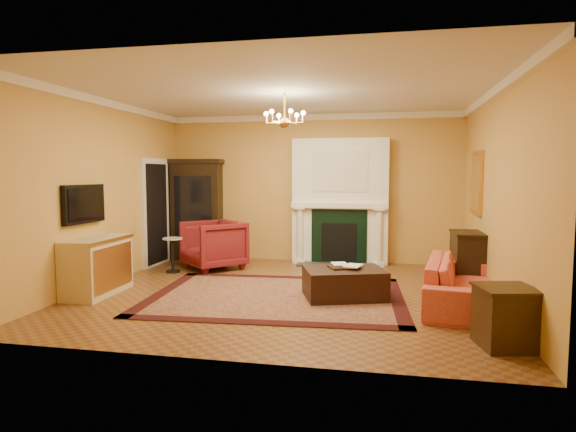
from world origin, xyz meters
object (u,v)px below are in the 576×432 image
(wingback_armchair, at_px, (213,242))
(end_table, at_px, (506,319))
(commode, at_px, (97,266))
(leather_ottoman, at_px, (344,283))
(china_cabinet, at_px, (197,212))
(coral_sofa, at_px, (461,275))
(console_table, at_px, (467,260))
(pedestal_table, at_px, (173,252))

(wingback_armchair, height_order, end_table, wingback_armchair)
(commode, relative_size, leather_ottoman, 1.02)
(china_cabinet, distance_m, leather_ottoman, 4.32)
(wingback_armchair, distance_m, end_table, 5.55)
(commode, bearing_deg, coral_sofa, 3.59)
(china_cabinet, bearing_deg, leather_ottoman, -43.28)
(china_cabinet, height_order, wingback_armchair, china_cabinet)
(china_cabinet, xyz_separation_m, end_table, (5.12, -4.32, -0.70))
(wingback_armchair, relative_size, console_table, 1.19)
(end_table, distance_m, console_table, 2.76)
(leather_ottoman, bearing_deg, wingback_armchair, 128.83)
(coral_sofa, bearing_deg, pedestal_table, 84.13)
(end_table, bearing_deg, wingback_armchair, 142.77)
(end_table, bearing_deg, commode, 167.87)
(coral_sofa, xyz_separation_m, end_table, (0.21, -1.59, -0.12))
(china_cabinet, xyz_separation_m, console_table, (5.18, -1.56, -0.58))
(china_cabinet, distance_m, pedestal_table, 1.57)
(commode, relative_size, coral_sofa, 0.52)
(coral_sofa, height_order, leather_ottoman, coral_sofa)
(pedestal_table, bearing_deg, leather_ottoman, -20.79)
(commode, height_order, end_table, commode)
(coral_sofa, xyz_separation_m, leather_ottoman, (-1.59, 0.07, -0.20))
(commode, bearing_deg, china_cabinet, 83.02)
(wingback_armchair, bearing_deg, end_table, 6.11)
(coral_sofa, bearing_deg, china_cabinet, 70.15)
(china_cabinet, distance_m, end_table, 6.73)
(console_table, bearing_deg, china_cabinet, 162.04)
(end_table, bearing_deg, leather_ottoman, 137.31)
(china_cabinet, relative_size, leather_ottoman, 1.80)
(wingback_armchair, bearing_deg, leather_ottoman, 10.40)
(china_cabinet, bearing_deg, console_table, -21.41)
(pedestal_table, xyz_separation_m, coral_sofa, (4.82, -1.30, 0.06))
(commode, height_order, coral_sofa, coral_sofa)
(coral_sofa, bearing_deg, end_table, -163.26)
(console_table, bearing_deg, commode, -165.13)
(china_cabinet, relative_size, wingback_armchair, 1.99)
(wingback_armchair, xyz_separation_m, console_table, (4.48, -0.60, -0.08))
(pedestal_table, relative_size, coral_sofa, 0.29)
(wingback_armchair, bearing_deg, china_cabinet, 169.50)
(wingback_armchair, xyz_separation_m, pedestal_table, (-0.61, -0.47, -0.13))
(pedestal_table, bearing_deg, console_table, -1.51)
(commode, distance_m, coral_sofa, 5.26)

